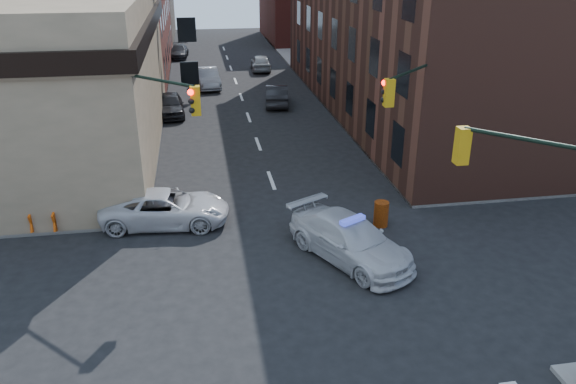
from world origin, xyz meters
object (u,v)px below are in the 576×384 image
object	(u,v)px
parked_car_wnear	(170,105)
barricade_nw_a	(92,212)
police_car	(350,240)
parked_car_enear	(277,95)
pickup	(166,208)
pedestrian_b	(91,181)
parked_car_wfar	(208,78)
pedestrian_a	(93,205)
barrel_road	(381,214)
barrel_bank	(161,198)

from	to	relation	value
parked_car_wnear	barricade_nw_a	bearing A→B (deg)	-103.09
police_car	parked_car_enear	size ratio (longest dim) A/B	1.20
pickup	parked_car_enear	size ratio (longest dim) A/B	1.16
parked_car_enear	pedestrian_b	world-z (taller)	pedestrian_b
parked_car_wnear	parked_car_wfar	xyz separation A→B (m)	(2.97, 8.38, 0.03)
police_car	parked_car_wnear	world-z (taller)	police_car
parked_car_enear	pedestrian_b	distance (m)	19.90
police_car	parked_car_enear	xyz separation A→B (m)	(0.57, 23.55, -0.05)
parked_car_wnear	parked_car_enear	xyz separation A→B (m)	(8.00, 1.69, -0.02)
pickup	parked_car_wfar	size ratio (longest dim) A/B	1.10
pedestrian_a	barricade_nw_a	distance (m)	0.45
pickup	barricade_nw_a	world-z (taller)	pickup
parked_car_wfar	barrel_road	world-z (taller)	parked_car_wfar
parked_car_wnear	pedestrian_a	xyz separation A→B (m)	(-2.79, -17.44, 0.24)
barrel_road	pedestrian_a	bearing A→B (deg)	171.20
parked_car_enear	pedestrian_a	bearing A→B (deg)	68.01
police_car	pedestrian_b	world-z (taller)	pedestrian_b
barrel_bank	barricade_nw_a	distance (m)	3.19
parked_car_wnear	barrel_road	distance (m)	21.56
parked_car_wnear	parked_car_wfar	world-z (taller)	parked_car_wfar
pickup	pedestrian_b	xyz separation A→B (m)	(-3.50, 2.90, 0.33)
pedestrian_a	barrel_road	size ratio (longest dim) A/B	1.58
parked_car_wnear	barrel_bank	bearing A→B (deg)	-93.62
parked_car_wnear	barricade_nw_a	world-z (taller)	parked_car_wnear
parked_car_enear	barricade_nw_a	xyz separation A→B (m)	(-10.88, -18.96, -0.15)
pedestrian_b	parked_car_wfar	bearing A→B (deg)	79.86
pedestrian_a	barricade_nw_a	bearing A→B (deg)	143.03
barricade_nw_a	barrel_road	bearing A→B (deg)	5.01
parked_car_enear	barrel_bank	bearing A→B (deg)	72.97
parked_car_wnear	parked_car_enear	distance (m)	8.18
police_car	barrel_road	xyz separation A→B (m)	(2.08, 2.52, -0.26)
pickup	pedestrian_b	world-z (taller)	pedestrian_b
barrel_road	pickup	bearing A→B (deg)	169.55
barrel_road	barrel_bank	size ratio (longest dim) A/B	1.22
parked_car_wnear	parked_car_enear	bearing A→B (deg)	8.31
barrel_road	parked_car_wfar	bearing A→B (deg)	103.28
parked_car_wfar	pickup	bearing A→B (deg)	-101.19
parked_car_wnear	pedestrian_a	size ratio (longest dim) A/B	2.64
parked_car_wnear	pedestrian_b	distance (m)	15.09
parked_car_enear	pedestrian_a	world-z (taller)	pedestrian_a
barricade_nw_a	pedestrian_a	bearing A→B (deg)	-47.88
pickup	barricade_nw_a	bearing A→B (deg)	88.62
parked_car_wnear	pedestrian_b	bearing A→B (deg)	-105.99
barrel_road	barrel_bank	world-z (taller)	barrel_road
pedestrian_a	barrel_bank	distance (m)	3.24
police_car	pedestrian_b	bearing A→B (deg)	118.19
pickup	barrel_bank	bearing A→B (deg)	14.23
parked_car_wfar	barrel_road	xyz separation A→B (m)	(6.54, -27.72, -0.26)
barricade_nw_a	parked_car_wfar	bearing A→B (deg)	91.69
parked_car_wfar	pedestrian_a	bearing A→B (deg)	-107.84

